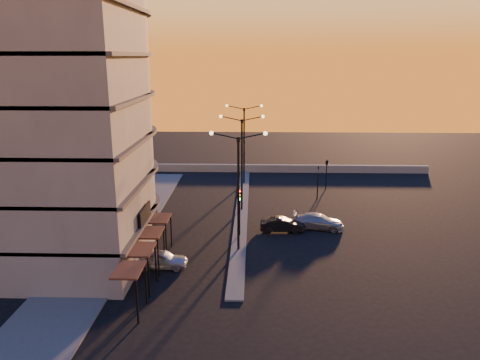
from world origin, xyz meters
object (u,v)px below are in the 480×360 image
at_px(traffic_light_main, 240,205).
at_px(car_sedan, 282,225).
at_px(car_wagon, 318,221).
at_px(car_hatchback, 161,259).
at_px(streetlamp_mid, 242,155).

distance_m(traffic_light_main, car_sedan, 4.52).
distance_m(car_sedan, car_wagon, 3.41).
distance_m(car_hatchback, car_sedan, 11.85).
xyz_separation_m(traffic_light_main, car_hatchback, (-5.51, -6.10, -2.23)).
relative_size(traffic_light_main, car_wagon, 0.95).
relative_size(car_sedan, car_wagon, 0.84).
xyz_separation_m(car_hatchback, car_wagon, (12.46, 8.36, -0.00)).
distance_m(streetlamp_mid, traffic_light_main, 7.62).
bearing_deg(car_sedan, car_wagon, -77.19).
height_order(car_sedan, car_wagon, car_wagon).
height_order(streetlamp_mid, traffic_light_main, streetlamp_mid).
distance_m(car_hatchback, car_wagon, 15.01).
height_order(streetlamp_mid, car_hatchback, streetlamp_mid).
bearing_deg(traffic_light_main, car_sedan, 21.30).
xyz_separation_m(streetlamp_mid, traffic_light_main, (0.00, -7.13, -2.70)).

